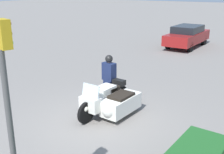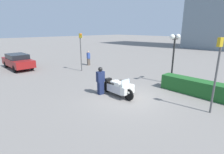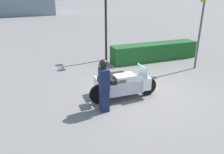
# 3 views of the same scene
# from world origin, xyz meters

# --- Properties ---
(ground_plane) EXTENTS (160.00, 160.00, 0.00)m
(ground_plane) POSITION_xyz_m (0.00, 0.00, 0.00)
(ground_plane) COLOR slate
(police_motorcycle) EXTENTS (2.51, 1.22, 1.16)m
(police_motorcycle) POSITION_xyz_m (-0.57, 0.01, 0.47)
(police_motorcycle) COLOR black
(police_motorcycle) RESTS_ON ground
(officer_rider) EXTENTS (0.34, 0.50, 1.70)m
(officer_rider) POSITION_xyz_m (-1.52, -0.77, 0.90)
(officer_rider) COLOR #192347
(officer_rider) RESTS_ON ground
(hedge_bush_curbside) EXTENTS (4.87, 0.89, 0.92)m
(hedge_bush_curbside) POSITION_xyz_m (2.81, 3.39, 0.46)
(hedge_bush_curbside) COLOR #1E5623
(hedge_bush_curbside) RESTS_ON ground
(twin_lamp_post) EXTENTS (0.35, 1.13, 3.52)m
(twin_lamp_post) POSITION_xyz_m (0.35, 4.34, 2.75)
(twin_lamp_post) COLOR black
(twin_lamp_post) RESTS_ON ground
(traffic_light_near) EXTENTS (0.22, 0.28, 3.52)m
(traffic_light_near) POSITION_xyz_m (3.94, 1.47, 2.30)
(traffic_light_near) COLOR #4C4C4C
(traffic_light_near) RESTS_ON ground
(traffic_light_far) EXTENTS (0.23, 0.27, 3.47)m
(traffic_light_far) POSITION_xyz_m (-7.43, 1.81, 2.27)
(traffic_light_far) COLOR #4C4C4C
(traffic_light_far) RESTS_ON ground
(parked_car_background) EXTENTS (4.68, 1.85, 1.47)m
(parked_car_background) POSITION_xyz_m (-12.63, -2.25, 0.78)
(parked_car_background) COLOR maroon
(parked_car_background) RESTS_ON ground
(pedestrian_bystander) EXTENTS (0.50, 0.38, 1.55)m
(pedestrian_bystander) POSITION_xyz_m (-9.20, 3.88, 0.78)
(pedestrian_bystander) COLOR brown
(pedestrian_bystander) RESTS_ON ground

